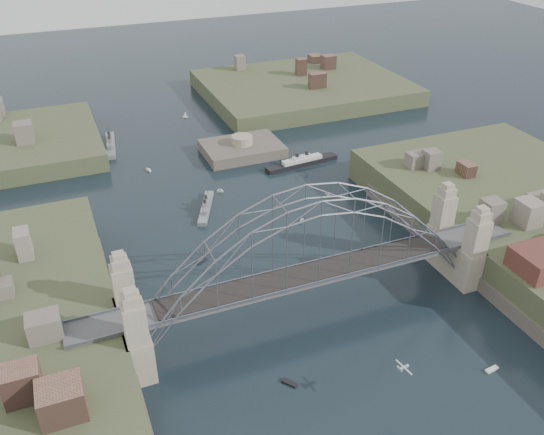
{
  "coord_description": "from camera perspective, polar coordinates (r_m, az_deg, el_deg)",
  "views": [
    {
      "loc": [
        -37.22,
        -73.16,
        68.81
      ],
      "look_at": [
        0.0,
        18.0,
        10.0
      ],
      "focal_mm": 37.9,
      "sensor_mm": 36.0,
      "label": 1
    }
  ],
  "objects": [
    {
      "name": "naval_cruiser_far",
      "position": [
        176.13,
        -15.75,
        6.99
      ],
      "size": [
        4.66,
        17.98,
        6.01
      ],
      "color": "gray",
      "rests_on": "ground"
    },
    {
      "name": "bridge",
      "position": [
        99.64,
        3.92,
        -3.77
      ],
      "size": [
        84.0,
        13.8,
        24.6
      ],
      "color": "#515153",
      "rests_on": "ground"
    },
    {
      "name": "ground",
      "position": [
        107.11,
        3.69,
        -9.2
      ],
      "size": [
        500.0,
        500.0,
        0.0
      ],
      "primitive_type": "plane",
      "color": "black",
      "rests_on": "ground"
    },
    {
      "name": "small_boat_l",
      "position": [
        122.01,
        -22.2,
        -5.64
      ],
      "size": [
        1.64,
        2.47,
        2.38
      ],
      "color": "silver",
      "rests_on": "ground"
    },
    {
      "name": "small_boat_f",
      "position": [
        145.67,
        -5.17,
        2.66
      ],
      "size": [
        1.56,
        1.22,
        1.43
      ],
      "color": "silver",
      "rests_on": "ground"
    },
    {
      "name": "small_boat_d",
      "position": [
        143.85,
        5.62,
        2.18
      ],
      "size": [
        0.86,
        2.42,
        0.45
      ],
      "color": "silver",
      "rests_on": "ground"
    },
    {
      "name": "small_boat_k",
      "position": [
        194.27,
        -8.62,
        10.07
      ],
      "size": [
        1.77,
        1.21,
        2.38
      ],
      "color": "silver",
      "rests_on": "ground"
    },
    {
      "name": "small_boat_a",
      "position": [
        120.0,
        -7.04,
        -4.32
      ],
      "size": [
        2.72,
        2.04,
        0.45
      ],
      "color": "silver",
      "rests_on": "ground"
    },
    {
      "name": "small_boat_c",
      "position": [
        93.97,
        1.75,
        -16.11
      ],
      "size": [
        2.23,
        2.58,
        0.45
      ],
      "color": "silver",
      "rests_on": "ground"
    },
    {
      "name": "small_boat_g",
      "position": [
        102.3,
        21.0,
        -13.92
      ],
      "size": [
        2.48,
        1.04,
        0.45
      ],
      "color": "silver",
      "rests_on": "ground"
    },
    {
      "name": "small_boat_b",
      "position": [
        132.69,
        2.96,
        -0.36
      ],
      "size": [
        1.7,
        1.98,
        0.45
      ],
      "color": "silver",
      "rests_on": "ground"
    },
    {
      "name": "fort_island",
      "position": [
        166.43,
        -2.96,
        6.25
      ],
      "size": [
        22.0,
        16.0,
        9.4
      ],
      "color": "#4F483E",
      "rests_on": "ground"
    },
    {
      "name": "small_boat_e",
      "position": [
        145.25,
        -18.84,
        0.9
      ],
      "size": [
        2.83,
        3.84,
        1.43
      ],
      "color": "silver",
      "rests_on": "ground"
    },
    {
      "name": "aeroplane",
      "position": [
        87.98,
        12.88,
        -14.34
      ],
      "size": [
        1.88,
        3.44,
        0.5
      ],
      "color": "silver"
    },
    {
      "name": "ocean_liner",
      "position": [
        159.03,
        2.98,
        5.49
      ],
      "size": [
        21.76,
        5.14,
        5.3
      ],
      "color": "black",
      "rests_on": "ground"
    },
    {
      "name": "naval_cruiser_near",
      "position": [
        137.85,
        -6.58,
        1.02
      ],
      "size": [
        7.98,
        14.93,
        4.61
      ],
      "color": "gray",
      "rests_on": "ground"
    },
    {
      "name": "small_boat_i",
      "position": [
        135.54,
        13.35,
        -0.15
      ],
      "size": [
        1.1,
        2.37,
        2.38
      ],
      "color": "silver",
      "rests_on": "ground"
    },
    {
      "name": "small_boat_h",
      "position": [
        159.34,
        -12.19,
        4.65
      ],
      "size": [
        1.35,
        1.89,
        1.43
      ],
      "color": "silver",
      "rests_on": "ground"
    },
    {
      "name": "headland_ne",
      "position": [
        213.98,
        3.16,
        12.26
      ],
      "size": [
        70.0,
        55.0,
        9.5
      ],
      "primitive_type": "cube",
      "color": "#3F472A",
      "rests_on": "ground"
    }
  ]
}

